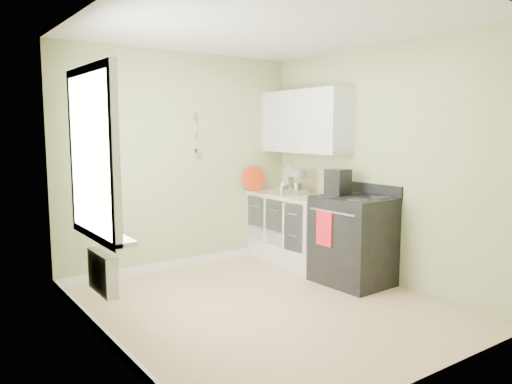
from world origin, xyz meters
TOP-DOWN VIEW (x-y plane):
  - floor at (0.00, 0.00)m, footprint 3.20×3.60m
  - ceiling at (0.00, 0.00)m, footprint 3.20×3.60m
  - wall_back at (0.00, 1.81)m, footprint 3.20×0.02m
  - wall_left at (-1.61, 0.00)m, footprint 0.02×3.60m
  - wall_right at (1.61, 0.00)m, footprint 0.02×3.60m
  - base_cabinets at (1.30, 1.00)m, footprint 0.60×1.60m
  - countertop at (1.29, 1.00)m, footprint 0.64×1.60m
  - upper_cabinets at (1.43, 1.10)m, footprint 0.35×1.40m
  - window at (-1.58, 0.30)m, footprint 0.06×1.14m
  - window_sill at (-1.51, 0.30)m, footprint 0.18×1.14m
  - radiator at (-1.54, 0.25)m, footprint 0.12×0.50m
  - wall_utensils at (0.20, 1.78)m, footprint 0.02×0.14m
  - stove at (1.28, 0.05)m, footprint 0.75×0.84m
  - stand_mixer at (1.26, 1.11)m, footprint 0.23×0.33m
  - kettle at (1.05, 1.08)m, footprint 0.17×0.10m
  - coffee_maker at (1.25, 0.30)m, footprint 0.24×0.26m
  - red_tray at (1.05, 1.72)m, footprint 0.34×0.09m
  - jar at (1.16, 0.30)m, footprint 0.07×0.07m
  - plant_a at (-1.50, 0.12)m, footprint 0.20×0.16m
  - plant_b at (-1.50, 0.21)m, footprint 0.20×0.22m
  - plant_c at (-1.50, 0.65)m, footprint 0.20×0.20m

SIDE VIEW (x-z plane):
  - floor at x=0.00m, z-range -0.02..0.00m
  - base_cabinets at x=1.30m, z-range 0.00..0.87m
  - stove at x=1.28m, z-range -0.06..1.07m
  - radiator at x=-1.54m, z-range 0.38..0.73m
  - window_sill at x=-1.51m, z-range 0.86..0.90m
  - countertop at x=1.29m, z-range 0.87..0.91m
  - jar at x=1.16m, z-range 0.91..0.98m
  - kettle at x=1.05m, z-range 0.91..1.08m
  - plant_c at x=-1.50m, z-range 0.90..1.17m
  - plant_a at x=-1.50m, z-range 0.90..1.22m
  - plant_b at x=-1.50m, z-range 0.90..1.23m
  - stand_mixer at x=1.26m, z-range 0.88..1.25m
  - red_tray at x=1.05m, z-range 0.91..1.25m
  - coffee_maker at x=1.25m, z-range 0.90..1.28m
  - wall_back at x=0.00m, z-range 0.00..2.70m
  - wall_left at x=-1.61m, z-range 0.00..2.70m
  - wall_right at x=1.61m, z-range 0.00..2.70m
  - window at x=-1.58m, z-range 0.83..2.27m
  - wall_utensils at x=0.20m, z-range 1.27..1.85m
  - upper_cabinets at x=1.43m, z-range 1.45..2.25m
  - ceiling at x=0.00m, z-range 2.70..2.72m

